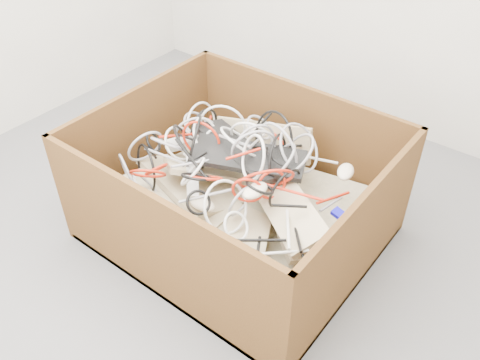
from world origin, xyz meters
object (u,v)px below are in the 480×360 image
Objects in this scene: power_strip_right at (192,176)px; vga_plug at (338,213)px; cardboard_box at (234,207)px; power_strip_left at (196,139)px.

power_strip_right reaches higher than vga_plug.
power_strip_right is (-0.14, -0.12, 0.19)m from cardboard_box.
power_strip_left is at bearing 163.34° from cardboard_box.
cardboard_box is 4.10× the size of power_strip_left.
cardboard_box reaches higher than vga_plug.
vga_plug is at bearing 5.95° from cardboard_box.
power_strip_left reaches higher than vga_plug.
power_strip_left is 6.56× the size of vga_plug.
vga_plug is (0.62, 0.17, 0.01)m from power_strip_right.
cardboard_box is at bearing -58.73° from power_strip_left.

